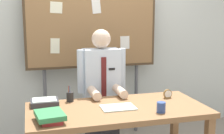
{
  "coord_description": "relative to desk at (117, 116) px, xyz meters",
  "views": [
    {
      "loc": [
        -0.78,
        -2.61,
        1.61
      ],
      "look_at": [
        0.0,
        0.19,
        1.08
      ],
      "focal_mm": 48.86,
      "sensor_mm": 36.0,
      "label": 1
    }
  ],
  "objects": [
    {
      "name": "back_wall",
      "position": [
        0.0,
        1.31,
        0.7
      ],
      "size": [
        6.4,
        0.08,
        2.7
      ],
      "primitive_type": "cube",
      "color": "silver",
      "rests_on": "ground_plane"
    },
    {
      "name": "desk",
      "position": [
        0.0,
        0.0,
        0.0
      ],
      "size": [
        1.66,
        0.8,
        0.73
      ],
      "color": "brown",
      "rests_on": "ground_plane"
    },
    {
      "name": "person",
      "position": [
        0.0,
        0.63,
        0.02
      ],
      "size": [
        0.55,
        0.56,
        1.42
      ],
      "color": "#2D2D33",
      "rests_on": "ground_plane"
    },
    {
      "name": "bulletin_board",
      "position": [
        -0.0,
        1.1,
        0.78
      ],
      "size": [
        1.64,
        0.09,
        1.99
      ],
      "color": "#4C3823",
      "rests_on": "ground_plane"
    },
    {
      "name": "book_stack",
      "position": [
        -0.63,
        -0.2,
        0.13
      ],
      "size": [
        0.25,
        0.31,
        0.08
      ],
      "color": "#B22D2D",
      "rests_on": "desk"
    },
    {
      "name": "open_notebook",
      "position": [
        0.0,
        -0.02,
        0.09
      ],
      "size": [
        0.31,
        0.22,
        0.01
      ],
      "primitive_type": "cube",
      "rotation": [
        0.0,
        0.0,
        -0.01
      ],
      "color": "silver",
      "rests_on": "desk"
    },
    {
      "name": "desk_clock",
      "position": [
        0.59,
        0.16,
        0.13
      ],
      "size": [
        0.09,
        0.04,
        0.09
      ],
      "color": "olive",
      "rests_on": "desk"
    },
    {
      "name": "coffee_mug",
      "position": [
        0.33,
        -0.24,
        0.13
      ],
      "size": [
        0.08,
        0.08,
        0.09
      ],
      "primitive_type": "cylinder",
      "color": "#334C8C",
      "rests_on": "desk"
    },
    {
      "name": "pen_holder",
      "position": [
        -0.4,
        0.31,
        0.14
      ],
      "size": [
        0.07,
        0.07,
        0.16
      ],
      "color": "#262626",
      "rests_on": "desk"
    },
    {
      "name": "paper_tray",
      "position": [
        -0.65,
        0.26,
        0.11
      ],
      "size": [
        0.26,
        0.2,
        0.06
      ],
      "color": "#333338",
      "rests_on": "desk"
    }
  ]
}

